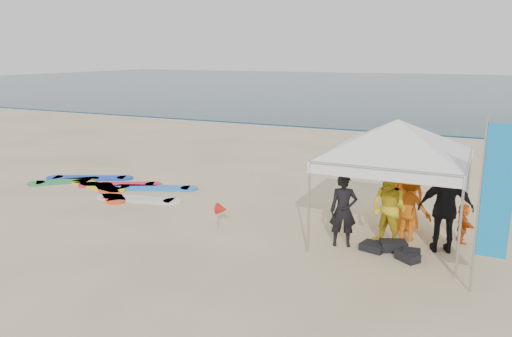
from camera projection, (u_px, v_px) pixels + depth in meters
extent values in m
plane|color=beige|center=(184.00, 239.00, 11.53)|extent=(120.00, 120.00, 0.00)
cube|color=#0C2633|center=(440.00, 86.00, 64.46)|extent=(160.00, 84.00, 0.08)
cube|color=silver|center=(365.00, 131.00, 27.59)|extent=(160.00, 1.20, 0.01)
imported|color=black|center=(343.00, 210.00, 10.99)|extent=(0.69, 0.56, 1.63)
imported|color=gold|center=(389.00, 209.00, 10.94)|extent=(1.05, 0.96, 1.74)
imported|color=#D56012|center=(409.00, 206.00, 11.35)|extent=(1.10, 0.72, 1.59)
imported|color=black|center=(446.00, 208.00, 10.61)|extent=(1.23, 0.76, 1.95)
imported|color=orange|center=(407.00, 196.00, 11.92)|extent=(1.00, 0.87, 1.73)
imported|color=#DA5413|center=(463.00, 223.00, 11.26)|extent=(0.51, 0.88, 0.91)
cylinder|color=#A5A5A8|center=(346.00, 177.00, 13.22)|extent=(0.05, 0.05, 1.99)
cylinder|color=#A5A5A8|center=(468.00, 190.00, 11.99)|extent=(0.05, 0.05, 1.99)
cylinder|color=#A5A5A8|center=(309.00, 208.00, 10.58)|extent=(0.05, 0.05, 1.99)
cylinder|color=#A5A5A8|center=(460.00, 228.00, 9.35)|extent=(0.05, 0.05, 1.99)
cube|color=white|center=(382.00, 175.00, 9.77)|extent=(3.09, 0.02, 0.24)
cube|color=white|center=(406.00, 149.00, 12.41)|extent=(3.09, 0.02, 0.24)
cube|color=white|center=(331.00, 155.00, 11.70)|extent=(0.02, 3.09, 0.24)
cube|color=white|center=(468.00, 167.00, 10.47)|extent=(0.02, 3.09, 0.24)
pyramid|color=white|center=(398.00, 119.00, 10.88)|extent=(4.23, 4.23, 0.80)
cylinder|color=#A5A5A8|center=(478.00, 208.00, 8.64)|extent=(0.04, 0.04, 3.16)
cube|color=#0C7CCA|center=(498.00, 192.00, 8.45)|extent=(0.50, 0.03, 2.35)
cylinder|color=#A5A5A8|center=(218.00, 216.00, 12.22)|extent=(0.02, 0.02, 0.60)
cone|color=red|center=(222.00, 209.00, 12.13)|extent=(0.28, 0.28, 0.28)
cube|color=black|center=(393.00, 246.00, 10.85)|extent=(0.65, 0.55, 0.22)
cube|color=black|center=(408.00, 257.00, 10.32)|extent=(0.55, 0.51, 0.18)
cube|color=black|center=(373.00, 247.00, 10.87)|extent=(0.58, 0.51, 0.16)
cube|color=black|center=(411.00, 254.00, 10.44)|extent=(0.39, 0.31, 0.20)
cube|color=#FF4615|center=(110.00, 193.00, 15.26)|extent=(1.90, 1.66, 0.07)
cube|color=red|center=(120.00, 185.00, 16.19)|extent=(2.18, 1.43, 0.07)
cube|color=#258946|center=(64.00, 181.00, 16.61)|extent=(1.61, 1.57, 0.07)
cube|color=blue|center=(155.00, 188.00, 15.79)|extent=(2.24, 1.29, 0.07)
cube|color=silver|center=(139.00, 199.00, 14.58)|extent=(2.16, 0.96, 0.07)
cube|color=yellow|center=(98.00, 186.00, 15.98)|extent=(1.96, 0.92, 0.07)
cube|color=#163AC1|center=(90.00, 178.00, 17.07)|extent=(2.43, 1.48, 0.07)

